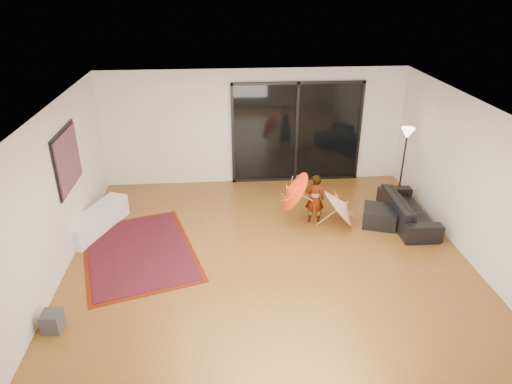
{
  "coord_description": "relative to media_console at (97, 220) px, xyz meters",
  "views": [
    {
      "loc": [
        -0.79,
        -6.66,
        4.59
      ],
      "look_at": [
        -0.2,
        0.56,
        1.1
      ],
      "focal_mm": 32.0,
      "sensor_mm": 36.0,
      "label": 1
    }
  ],
  "objects": [
    {
      "name": "floor",
      "position": [
        3.25,
        -1.35,
        -0.22
      ],
      "size": [
        7.0,
        7.0,
        0.0
      ],
      "primitive_type": "plane",
      "color": "#966229",
      "rests_on": "ground"
    },
    {
      "name": "ceiling",
      "position": [
        3.25,
        -1.35,
        2.48
      ],
      "size": [
        7.0,
        7.0,
        0.0
      ],
      "primitive_type": "plane",
      "rotation": [
        3.14,
        0.0,
        0.0
      ],
      "color": "white",
      "rests_on": "wall_back"
    },
    {
      "name": "wall_back",
      "position": [
        3.25,
        2.15,
        1.13
      ],
      "size": [
        7.0,
        0.0,
        7.0
      ],
      "primitive_type": "plane",
      "rotation": [
        1.57,
        0.0,
        0.0
      ],
      "color": "silver",
      "rests_on": "floor"
    },
    {
      "name": "wall_front",
      "position": [
        3.25,
        -4.85,
        1.13
      ],
      "size": [
        7.0,
        0.0,
        7.0
      ],
      "primitive_type": "plane",
      "rotation": [
        -1.57,
        0.0,
        0.0
      ],
      "color": "silver",
      "rests_on": "floor"
    },
    {
      "name": "wall_left",
      "position": [
        -0.25,
        -1.35,
        1.13
      ],
      "size": [
        0.0,
        7.0,
        7.0
      ],
      "primitive_type": "plane",
      "rotation": [
        1.57,
        0.0,
        1.57
      ],
      "color": "silver",
      "rests_on": "floor"
    },
    {
      "name": "wall_right",
      "position": [
        6.75,
        -1.35,
        1.13
      ],
      "size": [
        0.0,
        7.0,
        7.0
      ],
      "primitive_type": "plane",
      "rotation": [
        1.57,
        0.0,
        -1.57
      ],
      "color": "silver",
      "rests_on": "floor"
    },
    {
      "name": "sliding_door",
      "position": [
        4.25,
        2.11,
        0.98
      ],
      "size": [
        3.06,
        0.07,
        2.4
      ],
      "color": "black",
      "rests_on": "wall_back"
    },
    {
      "name": "painting",
      "position": [
        -0.21,
        -0.35,
        1.43
      ],
      "size": [
        0.04,
        1.28,
        1.08
      ],
      "color": "black",
      "rests_on": "wall_left"
    },
    {
      "name": "media_console",
      "position": [
        0.0,
        0.0,
        0.0
      ],
      "size": [
        0.98,
        1.63,
        0.44
      ],
      "primitive_type": "cube",
      "rotation": [
        0.0,
        0.0,
        -0.39
      ],
      "color": "white",
      "rests_on": "floor"
    },
    {
      "name": "speaker",
      "position": [
        0.0,
        -2.79,
        -0.07
      ],
      "size": [
        0.28,
        0.28,
        0.3
      ],
      "primitive_type": "cube",
      "rotation": [
        0.0,
        0.0,
        -0.09
      ],
      "color": "#424244",
      "rests_on": "floor"
    },
    {
      "name": "persian_rug",
      "position": [
        0.91,
        -0.87,
        -0.21
      ],
      "size": [
        2.57,
        3.07,
        0.02
      ],
      "rotation": [
        0.0,
        0.0,
        0.29
      ],
      "color": "#5D1908",
      "rests_on": "floor"
    },
    {
      "name": "sofa",
      "position": [
        6.2,
        -0.14,
        0.05
      ],
      "size": [
        0.77,
        1.87,
        0.54
      ],
      "primitive_type": "imported",
      "rotation": [
        0.0,
        0.0,
        1.55
      ],
      "color": "black",
      "rests_on": "floor"
    },
    {
      "name": "ottoman",
      "position": [
        5.59,
        -0.22,
        -0.04
      ],
      "size": [
        0.8,
        0.8,
        0.36
      ],
      "primitive_type": "cube",
      "rotation": [
        0.0,
        0.0,
        -0.33
      ],
      "color": "black",
      "rests_on": "floor"
    },
    {
      "name": "floor_lamp",
      "position": [
        6.35,
        0.77,
        1.11
      ],
      "size": [
        0.29,
        0.29,
        1.69
      ],
      "color": "black",
      "rests_on": "floor"
    },
    {
      "name": "child",
      "position": [
        4.3,
        -0.01,
        0.3
      ],
      "size": [
        0.42,
        0.31,
        1.04
      ],
      "primitive_type": "imported",
      "rotation": [
        0.0,
        0.0,
        2.97
      ],
      "color": "#999999",
      "rests_on": "floor"
    },
    {
      "name": "parasol_orange",
      "position": [
        3.75,
        -0.06,
        0.51
      ],
      "size": [
        0.59,
        0.83,
        0.88
      ],
      "rotation": [
        0.0,
        -1.01,
        0.0
      ],
      "color": "#FB310D",
      "rests_on": "child"
    },
    {
      "name": "parasol_white",
      "position": [
        4.9,
        -0.16,
        0.28
      ],
      "size": [
        0.71,
        0.88,
        0.95
      ],
      "rotation": [
        0.0,
        0.88,
        0.0
      ],
      "color": "white",
      "rests_on": "floor"
    }
  ]
}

